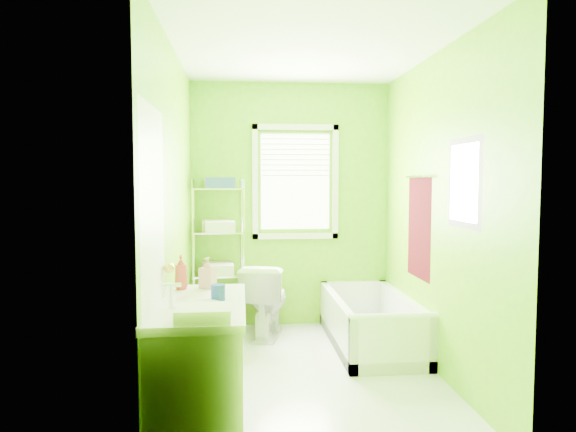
{
  "coord_description": "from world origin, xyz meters",
  "views": [
    {
      "loc": [
        -0.53,
        -4.03,
        1.57
      ],
      "look_at": [
        -0.14,
        0.25,
        1.27
      ],
      "focal_mm": 32.0,
      "sensor_mm": 36.0,
      "label": 1
    }
  ],
  "objects": [
    {
      "name": "room_envelope",
      "position": [
        0.0,
        0.0,
        1.55
      ],
      "size": [
        2.14,
        2.94,
        2.62
      ],
      "color": "#65B008",
      "rests_on": "ground"
    },
    {
      "name": "bathtub",
      "position": [
        0.69,
        0.65,
        0.16
      ],
      "size": [
        0.72,
        1.55,
        0.5
      ],
      "color": "white",
      "rests_on": "ground"
    },
    {
      "name": "door",
      "position": [
        -1.04,
        -1.0,
        1.0
      ],
      "size": [
        0.09,
        0.8,
        2.0
      ],
      "color": "white",
      "rests_on": "ground"
    },
    {
      "name": "right_wall_decor",
      "position": [
        1.04,
        -0.02,
        1.32
      ],
      "size": [
        0.04,
        1.48,
        1.17
      ],
      "color": "#48080D",
      "rests_on": "ground"
    },
    {
      "name": "wire_shelf_unit",
      "position": [
        -0.75,
        1.28,
        0.97
      ],
      "size": [
        0.55,
        0.44,
        1.6
      ],
      "color": "silver",
      "rests_on": "ground"
    },
    {
      "name": "ground",
      "position": [
        0.0,
        0.0,
        0.0
      ],
      "size": [
        2.9,
        2.9,
        0.0
      ],
      "primitive_type": "plane",
      "color": "silver",
      "rests_on": "ground"
    },
    {
      "name": "vanity",
      "position": [
        -0.79,
        -0.88,
        0.44
      ],
      "size": [
        0.56,
        1.08,
        1.05
      ],
      "color": "white",
      "rests_on": "ground"
    },
    {
      "name": "window",
      "position": [
        0.05,
        1.42,
        1.61
      ],
      "size": [
        0.92,
        0.05,
        1.22
      ],
      "color": "white",
      "rests_on": "ground"
    },
    {
      "name": "toilet",
      "position": [
        -0.29,
        1.06,
        0.37
      ],
      "size": [
        0.57,
        0.81,
        0.74
      ],
      "primitive_type": "imported",
      "rotation": [
        0.0,
        0.0,
        2.91
      ],
      "color": "white",
      "rests_on": "ground"
    }
  ]
}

